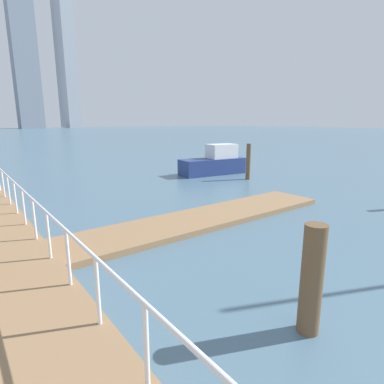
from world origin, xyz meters
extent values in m
plane|color=slate|center=(0.00, 20.00, 0.00)|extent=(300.00, 300.00, 0.00)
cube|color=#93704C|center=(1.77, 10.62, 0.09)|extent=(10.53, 2.00, 0.18)
cylinder|color=white|center=(-3.15, 5.40, 0.93)|extent=(0.06, 0.06, 1.05)
cylinder|color=white|center=(-3.15, 6.83, 0.93)|extent=(0.06, 0.06, 1.05)
cylinder|color=white|center=(-3.15, 8.25, 0.93)|extent=(0.06, 0.06, 1.05)
cylinder|color=white|center=(-3.15, 9.68, 0.93)|extent=(0.06, 0.06, 1.05)
cylinder|color=white|center=(-3.15, 11.11, 0.93)|extent=(0.06, 0.06, 1.05)
cylinder|color=white|center=(-3.15, 12.54, 0.93)|extent=(0.06, 0.06, 1.05)
cylinder|color=white|center=(-3.15, 13.97, 0.93)|extent=(0.06, 0.06, 1.05)
cylinder|color=white|center=(-3.15, 15.39, 0.93)|extent=(0.06, 0.06, 1.05)
cylinder|color=white|center=(-3.15, 16.82, 0.93)|extent=(0.06, 0.06, 1.05)
cylinder|color=white|center=(-3.15, 8.25, 1.45)|extent=(0.06, 25.70, 0.06)
cylinder|color=brown|center=(8.92, 15.12, 1.03)|extent=(0.26, 0.26, 2.07)
cylinder|color=brown|center=(-0.35, 5.17, 0.91)|extent=(0.35, 0.35, 1.81)
cube|color=navy|center=(8.47, 17.74, 0.50)|extent=(4.39, 1.97, 1.00)
cube|color=white|center=(9.15, 17.65, 1.44)|extent=(1.95, 1.37, 0.88)
cube|color=gray|center=(25.56, 162.92, 38.45)|extent=(10.31, 13.48, 76.90)
cube|color=#8C939E|center=(45.57, 171.04, 40.51)|extent=(6.57, 13.73, 81.01)
camera|label=1|loc=(-4.54, 2.74, 3.33)|focal=29.40mm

